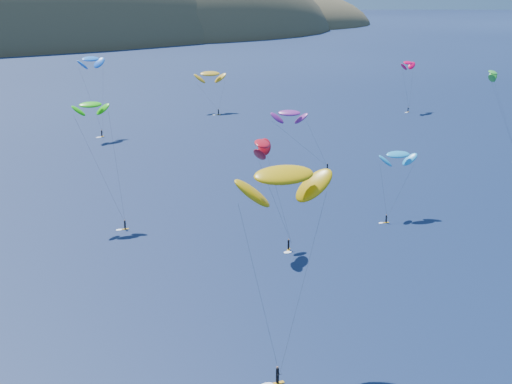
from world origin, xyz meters
name	(u,v)px	position (x,y,z in m)	size (l,w,h in m)	color
kitesurfer_2	(284,175)	(-13.37, 45.07, 22.83)	(12.36, 10.70, 26.16)	orange
kitesurfer_3	(91,105)	(-16.84, 106.95, 22.16)	(6.98, 11.98, 24.10)	orange
kitesurfer_4	(91,59)	(7.56, 181.76, 22.25)	(10.20, 9.05, 24.88)	orange
kitesurfer_5	(398,155)	(35.40, 79.32, 11.90)	(10.44, 7.16, 14.01)	orange
kitesurfer_6	(289,113)	(35.43, 118.38, 13.86)	(12.24, 11.15, 16.23)	orange
kitesurfer_8	(408,63)	(115.19, 165.05, 16.46)	(8.56, 7.41, 18.68)	orange
kitesurfer_9	(262,144)	(3.91, 78.69, 17.88)	(8.06, 10.84, 20.20)	orange
kitesurfer_11	(210,74)	(54.76, 198.21, 13.01)	(11.51, 12.33, 15.98)	orange
kitesurfer_13	(493,73)	(86.84, 102.63, 21.88)	(7.87, 11.41, 23.99)	orange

